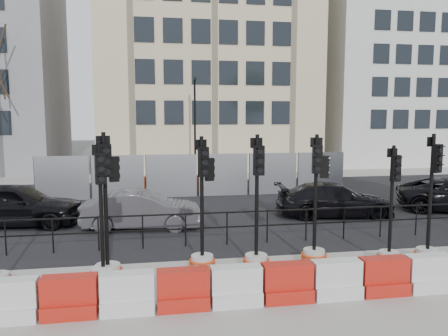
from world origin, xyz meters
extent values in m
plane|color=#51514C|center=(0.00, 0.00, 0.00)|extent=(120.00, 120.00, 0.00)
cube|color=gray|center=(0.00, -3.00, 0.01)|extent=(40.00, 6.00, 0.02)
cube|color=black|center=(0.00, 7.00, 0.01)|extent=(40.00, 14.00, 0.03)
cube|color=gray|center=(0.00, 16.00, 0.01)|extent=(40.00, 4.00, 0.02)
cube|color=beige|center=(2.00, 22.00, 9.00)|extent=(15.00, 10.00, 18.00)
cube|color=silver|center=(17.00, 22.00, 8.00)|extent=(12.00, 9.00, 16.00)
cylinder|color=black|center=(-6.00, 1.20, 0.50)|extent=(0.04, 0.04, 1.00)
cylinder|color=black|center=(-4.80, 1.20, 0.50)|extent=(0.04, 0.04, 1.00)
cylinder|color=black|center=(-3.60, 1.20, 0.50)|extent=(0.04, 0.04, 1.00)
cylinder|color=black|center=(-2.40, 1.20, 0.50)|extent=(0.04, 0.04, 1.00)
cylinder|color=black|center=(-1.20, 1.20, 0.50)|extent=(0.04, 0.04, 1.00)
cylinder|color=black|center=(0.00, 1.20, 0.50)|extent=(0.04, 0.04, 1.00)
cylinder|color=black|center=(1.20, 1.20, 0.50)|extent=(0.04, 0.04, 1.00)
cylinder|color=black|center=(2.40, 1.20, 0.50)|extent=(0.04, 0.04, 1.00)
cylinder|color=black|center=(3.60, 1.20, 0.50)|extent=(0.04, 0.04, 1.00)
cylinder|color=black|center=(4.80, 1.20, 0.50)|extent=(0.04, 0.04, 1.00)
cylinder|color=black|center=(6.00, 1.20, 0.50)|extent=(0.04, 0.04, 1.00)
cube|color=black|center=(0.00, 1.20, 0.98)|extent=(18.00, 0.04, 0.04)
cube|color=black|center=(0.00, 1.20, 0.55)|extent=(18.00, 0.04, 0.04)
cube|color=gray|center=(-6.00, 9.00, 1.00)|extent=(2.30, 0.05, 2.00)
cylinder|color=black|center=(-7.15, 9.00, 1.00)|extent=(0.05, 0.05, 2.00)
cube|color=gray|center=(-3.60, 9.00, 1.00)|extent=(2.30, 0.05, 2.00)
cylinder|color=black|center=(-4.75, 9.00, 1.00)|extent=(0.05, 0.05, 2.00)
cube|color=gray|center=(-1.20, 9.00, 1.00)|extent=(2.30, 0.05, 2.00)
cylinder|color=black|center=(-2.35, 9.00, 1.00)|extent=(0.05, 0.05, 2.00)
cube|color=gray|center=(1.20, 9.00, 1.00)|extent=(2.30, 0.05, 2.00)
cylinder|color=black|center=(0.05, 9.00, 1.00)|extent=(0.05, 0.05, 2.00)
cube|color=gray|center=(3.60, 9.00, 1.00)|extent=(2.30, 0.05, 2.00)
cylinder|color=black|center=(2.45, 9.00, 1.00)|extent=(0.05, 0.05, 2.00)
cube|color=gray|center=(6.00, 9.00, 1.00)|extent=(2.30, 0.05, 2.00)
cylinder|color=black|center=(4.85, 9.00, 1.00)|extent=(0.05, 0.05, 2.00)
cube|color=#D1420D|center=(-4.00, 10.50, 0.40)|extent=(1.00, 0.40, 0.80)
cube|color=#D1420D|center=(-2.00, 10.50, 0.40)|extent=(1.00, 0.40, 0.80)
cube|color=#D1420D|center=(0.00, 10.50, 0.40)|extent=(1.00, 0.40, 0.80)
cube|color=#D1420D|center=(2.00, 10.50, 0.40)|extent=(1.00, 0.40, 0.80)
cube|color=#D1420D|center=(4.00, 10.50, 0.40)|extent=(1.00, 0.40, 0.80)
cylinder|color=black|center=(0.50, 15.00, 3.00)|extent=(0.12, 0.12, 6.00)
cube|color=black|center=(0.50, 14.75, 5.90)|extent=(0.12, 0.50, 0.12)
cube|color=white|center=(-4.73, -2.80, 0.15)|extent=(1.00, 0.50, 0.30)
cube|color=white|center=(-4.73, -2.80, 0.55)|extent=(1.00, 0.35, 0.50)
cube|color=red|center=(-3.68, -2.80, 0.15)|extent=(1.00, 0.50, 0.30)
cube|color=red|center=(-3.68, -2.80, 0.55)|extent=(1.00, 0.35, 0.50)
cube|color=white|center=(-2.62, -2.80, 0.15)|extent=(1.00, 0.50, 0.30)
cube|color=white|center=(-2.62, -2.80, 0.55)|extent=(1.00, 0.35, 0.50)
cube|color=red|center=(-1.58, -2.80, 0.15)|extent=(1.00, 0.50, 0.30)
cube|color=red|center=(-1.58, -2.80, 0.55)|extent=(1.00, 0.35, 0.50)
cube|color=white|center=(-0.53, -2.80, 0.15)|extent=(1.00, 0.50, 0.30)
cube|color=white|center=(-0.53, -2.80, 0.55)|extent=(1.00, 0.35, 0.50)
cube|color=red|center=(0.53, -2.80, 0.15)|extent=(1.00, 0.50, 0.30)
cube|color=red|center=(0.53, -2.80, 0.55)|extent=(1.00, 0.35, 0.50)
cube|color=white|center=(1.58, -2.80, 0.15)|extent=(1.00, 0.50, 0.30)
cube|color=white|center=(1.58, -2.80, 0.55)|extent=(1.00, 0.35, 0.50)
cube|color=red|center=(2.62, -2.80, 0.15)|extent=(1.00, 0.50, 0.30)
cube|color=red|center=(2.62, -2.80, 0.55)|extent=(1.00, 0.35, 0.50)
cube|color=white|center=(3.68, -2.80, 0.15)|extent=(1.00, 0.50, 0.30)
cube|color=white|center=(3.68, -2.80, 0.55)|extent=(1.00, 0.35, 0.50)
cylinder|color=beige|center=(-3.15, -1.11, 0.21)|extent=(0.56, 0.56, 0.41)
torus|color=red|center=(-3.15, -1.11, 0.12)|extent=(0.67, 0.67, 0.05)
torus|color=red|center=(-3.15, -1.11, 0.21)|extent=(0.67, 0.67, 0.05)
torus|color=red|center=(-3.15, -1.11, 0.29)|extent=(0.67, 0.67, 0.05)
cylinder|color=black|center=(-3.15, -1.11, 1.85)|extent=(0.09, 0.09, 3.08)
cube|color=black|center=(-3.11, -1.23, 2.78)|extent=(0.28, 0.21, 0.72)
cylinder|color=black|center=(-3.08, -1.31, 2.55)|extent=(0.16, 0.10, 0.15)
cylinder|color=black|center=(-3.08, -1.31, 2.78)|extent=(0.16, 0.10, 0.15)
cylinder|color=black|center=(-3.08, -1.31, 3.00)|extent=(0.16, 0.10, 0.15)
cube|color=black|center=(-3.17, -1.05, 3.19)|extent=(0.30, 0.12, 0.25)
cube|color=black|center=(-2.95, -1.05, 2.57)|extent=(0.24, 0.19, 0.57)
cylinder|color=beige|center=(-3.23, -1.23, 0.19)|extent=(0.52, 0.52, 0.39)
torus|color=red|center=(-3.23, -1.23, 0.12)|extent=(0.63, 0.63, 0.05)
torus|color=red|center=(-3.23, -1.23, 0.19)|extent=(0.63, 0.63, 0.05)
torus|color=red|center=(-3.23, -1.23, 0.27)|extent=(0.63, 0.63, 0.05)
cylinder|color=black|center=(-3.23, -1.23, 1.75)|extent=(0.09, 0.09, 2.91)
cube|color=black|center=(-3.20, -1.34, 2.62)|extent=(0.26, 0.19, 0.68)
cylinder|color=black|center=(-3.18, -1.42, 2.41)|extent=(0.15, 0.08, 0.15)
cylinder|color=black|center=(-3.18, -1.42, 2.62)|extent=(0.15, 0.08, 0.15)
cylinder|color=black|center=(-3.18, -1.42, 2.84)|extent=(0.15, 0.08, 0.15)
cube|color=black|center=(-3.25, -1.17, 3.01)|extent=(0.29, 0.10, 0.23)
cylinder|color=beige|center=(-0.96, -0.77, 0.20)|extent=(0.54, 0.54, 0.40)
torus|color=red|center=(-0.96, -0.77, 0.12)|extent=(0.64, 0.64, 0.05)
torus|color=red|center=(-0.96, -0.77, 0.20)|extent=(0.64, 0.64, 0.05)
torus|color=red|center=(-0.96, -0.77, 0.28)|extent=(0.64, 0.64, 0.05)
cylinder|color=black|center=(-0.96, -0.77, 1.78)|extent=(0.09, 0.09, 2.97)
cube|color=black|center=(-0.93, -0.88, 2.68)|extent=(0.26, 0.19, 0.69)
cylinder|color=black|center=(-0.91, -0.96, 2.46)|extent=(0.16, 0.08, 0.15)
cylinder|color=black|center=(-0.91, -0.96, 2.68)|extent=(0.16, 0.08, 0.15)
cylinder|color=black|center=(-0.91, -0.96, 2.89)|extent=(0.16, 0.08, 0.15)
cube|color=black|center=(-0.97, -0.71, 3.07)|extent=(0.30, 0.10, 0.24)
cube|color=black|center=(-0.77, -0.72, 2.48)|extent=(0.22, 0.17, 0.54)
cylinder|color=beige|center=(0.34, -0.96, 0.20)|extent=(0.54, 0.54, 0.40)
torus|color=red|center=(0.34, -0.96, 0.12)|extent=(0.65, 0.65, 0.05)
torus|color=red|center=(0.34, -0.96, 0.20)|extent=(0.65, 0.65, 0.05)
torus|color=red|center=(0.34, -0.96, 0.28)|extent=(0.65, 0.65, 0.05)
cylinder|color=black|center=(0.34, -0.96, 1.81)|extent=(0.09, 0.09, 3.01)
cube|color=black|center=(0.35, -1.08, 2.71)|extent=(0.25, 0.17, 0.70)
cylinder|color=black|center=(0.36, -1.16, 2.49)|extent=(0.15, 0.07, 0.15)
cylinder|color=black|center=(0.36, -1.16, 2.71)|extent=(0.15, 0.07, 0.15)
cylinder|color=black|center=(0.36, -1.16, 2.93)|extent=(0.15, 0.07, 0.15)
cube|color=black|center=(0.33, -0.90, 3.11)|extent=(0.30, 0.06, 0.24)
cylinder|color=beige|center=(1.88, -0.80, 0.20)|extent=(0.54, 0.54, 0.40)
torus|color=red|center=(1.88, -0.80, 0.12)|extent=(0.65, 0.65, 0.05)
torus|color=red|center=(1.88, -0.80, 0.20)|extent=(0.65, 0.65, 0.05)
torus|color=red|center=(1.88, -0.80, 0.28)|extent=(0.65, 0.65, 0.05)
cylinder|color=black|center=(1.88, -0.80, 1.80)|extent=(0.09, 0.09, 3.00)
cube|color=black|center=(1.85, -0.92, 2.70)|extent=(0.26, 0.19, 0.70)
cylinder|color=black|center=(1.83, -0.99, 2.48)|extent=(0.16, 0.08, 0.15)
cylinder|color=black|center=(1.83, -0.99, 2.70)|extent=(0.16, 0.08, 0.15)
cylinder|color=black|center=(1.83, -0.99, 2.92)|extent=(0.16, 0.08, 0.15)
cube|color=black|center=(1.89, -0.74, 3.10)|extent=(0.30, 0.09, 0.24)
cube|color=black|center=(2.07, -0.84, 2.50)|extent=(0.22, 0.17, 0.55)
cylinder|color=beige|center=(3.71, -1.17, 0.18)|extent=(0.50, 0.50, 0.37)
torus|color=red|center=(3.71, -1.17, 0.11)|extent=(0.60, 0.60, 0.05)
torus|color=red|center=(3.71, -1.17, 0.18)|extent=(0.60, 0.60, 0.05)
torus|color=red|center=(3.71, -1.17, 0.26)|extent=(0.60, 0.60, 0.05)
cylinder|color=black|center=(3.71, -1.17, 1.65)|extent=(0.08, 0.08, 2.75)
cube|color=black|center=(3.72, -1.28, 2.48)|extent=(0.23, 0.15, 0.64)
cylinder|color=black|center=(3.73, -1.35, 2.28)|extent=(0.14, 0.06, 0.14)
cylinder|color=black|center=(3.73, -1.35, 2.48)|extent=(0.14, 0.06, 0.14)
cylinder|color=black|center=(3.73, -1.35, 2.68)|extent=(0.14, 0.06, 0.14)
cube|color=black|center=(3.71, -1.11, 2.85)|extent=(0.28, 0.05, 0.22)
cylinder|color=beige|center=(4.74, -1.22, 0.20)|extent=(0.54, 0.54, 0.40)
torus|color=red|center=(4.74, -1.22, 0.12)|extent=(0.65, 0.65, 0.05)
torus|color=red|center=(4.74, -1.22, 0.20)|extent=(0.65, 0.65, 0.05)
torus|color=red|center=(4.74, -1.22, 0.28)|extent=(0.65, 0.65, 0.05)
cylinder|color=black|center=(4.74, -1.22, 1.80)|extent=(0.09, 0.09, 3.01)
cube|color=black|center=(4.78, -1.33, 2.71)|extent=(0.27, 0.21, 0.70)
cylinder|color=black|center=(4.80, -1.41, 2.49)|extent=(0.16, 0.10, 0.15)
cylinder|color=black|center=(4.80, -1.41, 2.71)|extent=(0.16, 0.10, 0.15)
cylinder|color=black|center=(4.80, -1.41, 2.93)|extent=(0.16, 0.10, 0.15)
cube|color=black|center=(4.72, -1.16, 3.11)|extent=(0.29, 0.13, 0.24)
imported|color=black|center=(-6.72, 4.60, 0.76)|extent=(2.77, 4.83, 1.51)
imported|color=#47464B|center=(-2.45, 3.52, 0.64)|extent=(2.05, 4.13, 1.28)
imported|color=black|center=(4.60, 4.15, 0.63)|extent=(2.81, 4.77, 1.26)
camera|label=1|loc=(-2.15, -10.93, 3.74)|focal=35.00mm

